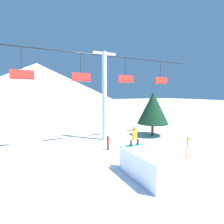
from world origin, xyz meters
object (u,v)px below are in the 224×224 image
object	(u,v)px
snow_ramp	(150,165)
distant_skier	(108,142)
pine_tree_near	(153,108)
snowboarder	(135,135)
trail_marker	(187,147)

from	to	relation	value
snow_ramp	distant_skier	distance (m)	5.43
pine_tree_near	distant_skier	bearing A→B (deg)	-161.69
snowboarder	trail_marker	world-z (taller)	snowboarder
pine_tree_near	trail_marker	distance (m)	7.44
distant_skier	snow_ramp	bearing A→B (deg)	-89.99
pine_tree_near	trail_marker	xyz separation A→B (m)	(-2.40, -6.66, -2.29)
snow_ramp	snowboarder	size ratio (longest dim) A/B	2.34
pine_tree_near	trail_marker	size ratio (longest dim) A/B	3.08
snow_ramp	pine_tree_near	bearing A→B (deg)	48.90
snow_ramp	pine_tree_near	size ratio (longest dim) A/B	0.69
pine_tree_near	distant_skier	xyz separation A→B (m)	(-6.67, -2.21, -2.49)
snowboarder	pine_tree_near	bearing A→B (deg)	42.81
trail_marker	distant_skier	size ratio (longest dim) A/B	1.31
snow_ramp	snowboarder	world-z (taller)	snowboarder
distant_skier	pine_tree_near	bearing A→B (deg)	18.31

